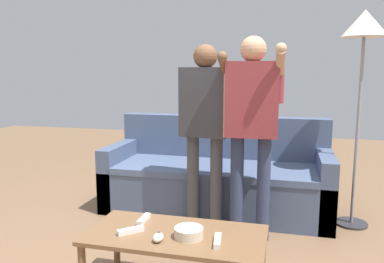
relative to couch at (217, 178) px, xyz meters
name	(u,v)px	position (x,y,z in m)	size (l,w,h in m)	color
couch	(217,178)	(0.00, 0.00, 0.00)	(2.16, 0.86, 0.90)	#475675
coffee_table	(176,241)	(0.04, -1.58, 0.06)	(1.06, 0.52, 0.41)	brown
snack_bowl	(189,233)	(0.13, -1.62, 0.14)	(0.17, 0.17, 0.06)	beige
game_remote_nunchuk	(158,237)	(-0.02, -1.71, 0.13)	(0.06, 0.09, 0.05)	white
floor_lamp	(364,37)	(1.25, -0.12, 1.33)	(0.38, 0.38, 1.86)	#2D2D33
player_right	(252,115)	(0.38, -0.64, 0.72)	(0.49, 0.33, 1.63)	#2D3856
player_center	(205,116)	(-0.01, -0.56, 0.69)	(0.46, 0.37, 1.58)	#47474C
game_remote_wand_near	(144,219)	(-0.21, -1.46, 0.12)	(0.04, 0.16, 0.03)	white
game_remote_wand_far	(131,231)	(-0.22, -1.65, 0.12)	(0.14, 0.14, 0.03)	white
game_remote_wand_spare	(218,241)	(0.30, -1.65, 0.12)	(0.06, 0.16, 0.03)	white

